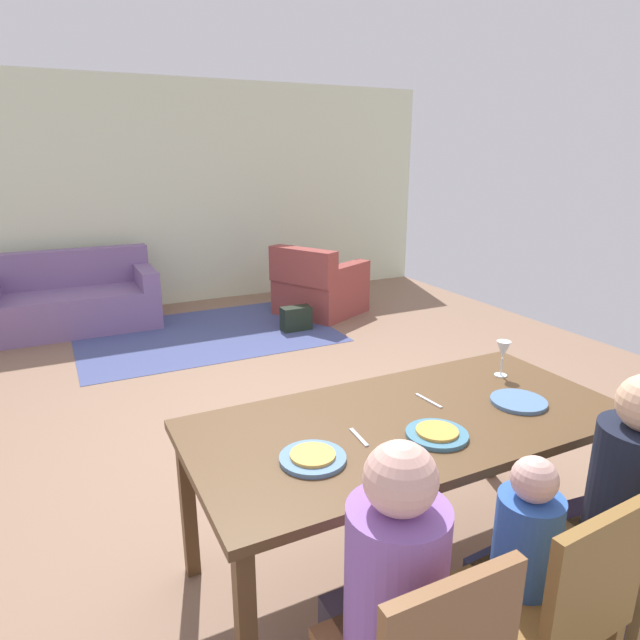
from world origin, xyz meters
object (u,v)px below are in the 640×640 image
object	(u,v)px
plate_near_man	(313,458)
wine_glass	(503,351)
person_man	(387,614)
plate_near_woman	(519,401)
person_child	(514,580)
person_woman	(617,516)
dining_chair_child	(557,599)
couch	(74,301)
plate_near_child	(437,434)
dining_table	(410,432)
armchair	(318,287)
handbag	(296,318)

from	to	relation	value
plate_near_man	wine_glass	xyz separation A→B (m)	(1.21, 0.30, 0.12)
plate_near_man	person_man	bearing A→B (deg)	-89.96
plate_near_woman	person_child	distance (m)	0.83
person_child	wine_glass	bearing A→B (deg)	50.05
person_woman	dining_chair_child	bearing A→B (deg)	-161.50
person_child	dining_chair_child	bearing A→B (deg)	-87.78
person_man	couch	distance (m)	5.31
plate_near_man	plate_near_child	distance (m)	0.53
plate_near_woman	dining_table	bearing A→B (deg)	169.20
person_woman	armchair	distance (m)	4.70
person_woman	armchair	world-z (taller)	person_woman
wine_glass	handbag	world-z (taller)	wine_glass
dining_table	plate_near_woman	bearing A→B (deg)	-10.80
dining_table	plate_near_child	bearing A→B (deg)	-90.00
person_man	dining_chair_child	size ratio (longest dim) A/B	1.28
plate_near_child	person_child	world-z (taller)	person_child
dining_chair_child	person_child	world-z (taller)	person_child
plate_near_woman	person_woman	distance (m)	0.59
plate_near_woman	wine_glass	world-z (taller)	wine_glass
person_man	handbag	bearing A→B (deg)	69.58
person_child	armchair	xyz separation A→B (m)	(1.51, 4.59, -0.11)
plate_near_woman	armchair	distance (m)	4.19
person_man	person_woman	bearing A→B (deg)	-0.01
plate_near_child	dining_chair_child	xyz separation A→B (m)	(0.00, -0.63, -0.28)
plate_near_child	armchair	distance (m)	4.42
dining_table	armchair	bearing A→B (deg)	69.11
plate_near_child	person_child	xyz separation A→B (m)	(-0.00, -0.46, -0.34)
person_child	person_woman	distance (m)	0.54
handbag	plate_near_woman	bearing A→B (deg)	-97.69
plate_near_man	person_man	size ratio (longest dim) A/B	0.23
dining_chair_child	couch	size ratio (longest dim) A/B	0.51
wine_glass	plate_near_woman	bearing A→B (deg)	-120.05
dining_table	plate_near_child	world-z (taller)	plate_near_child
person_man	person_woman	distance (m)	1.05
plate_near_child	person_woman	xyz separation A→B (m)	(0.53, -0.46, -0.26)
dining_table	couch	distance (m)	4.78
plate_near_woman	plate_near_child	bearing A→B (deg)	-171.32
wine_glass	person_woman	size ratio (longest dim) A/B	0.17
dining_chair_child	handbag	size ratio (longest dim) A/B	2.72
dining_table	plate_near_man	xyz separation A→B (m)	(-0.52, -0.12, 0.08)
plate_near_man	plate_near_child	bearing A→B (deg)	-6.53
dining_chair_child	person_child	bearing A→B (deg)	92.22
person_man	wine_glass	bearing A→B (deg)	34.00
plate_near_man	couch	bearing A→B (deg)	97.21
couch	handbag	size ratio (longest dim) A/B	5.34
armchair	handbag	bearing A→B (deg)	-136.51
plate_near_child	person_child	bearing A→B (deg)	-90.22
person_woman	wine_glass	bearing A→B (deg)	79.02
person_woman	person_child	bearing A→B (deg)	-179.46
couch	plate_near_man	bearing A→B (deg)	-82.79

